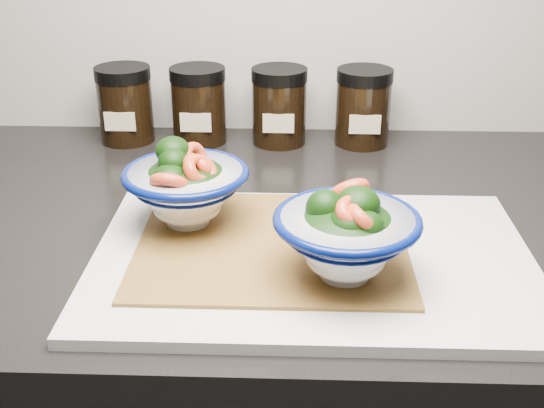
{
  "coord_description": "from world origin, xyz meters",
  "views": [
    {
      "loc": [
        0.05,
        0.72,
        1.26
      ],
      "look_at": [
        0.03,
        1.35,
        0.96
      ],
      "focal_mm": 45.0,
      "sensor_mm": 36.0,
      "label": 1
    }
  ],
  "objects_px": {
    "spice_jar_b": "(199,105)",
    "spice_jar_c": "(279,106)",
    "spice_jar_a": "(125,104)",
    "spice_jar_d": "(363,107)",
    "bowl_left": "(186,187)",
    "bowl_right": "(347,235)",
    "cutting_board": "(312,260)"
  },
  "relations": [
    {
      "from": "spice_jar_b",
      "to": "spice_jar_c",
      "type": "xyz_separation_m",
      "value": [
        0.12,
        0.0,
        0.0
      ]
    },
    {
      "from": "spice_jar_a",
      "to": "spice_jar_d",
      "type": "xyz_separation_m",
      "value": [
        0.35,
        0.0,
        0.0
      ]
    },
    {
      "from": "spice_jar_b",
      "to": "spice_jar_a",
      "type": "bearing_deg",
      "value": 180.0
    },
    {
      "from": "bowl_left",
      "to": "spice_jar_a",
      "type": "distance_m",
      "value": 0.33
    },
    {
      "from": "bowl_right",
      "to": "spice_jar_a",
      "type": "distance_m",
      "value": 0.51
    },
    {
      "from": "spice_jar_c",
      "to": "spice_jar_a",
      "type": "bearing_deg",
      "value": 180.0
    },
    {
      "from": "spice_jar_b",
      "to": "spice_jar_d",
      "type": "xyz_separation_m",
      "value": [
        0.24,
        0.0,
        0.0
      ]
    },
    {
      "from": "spice_jar_a",
      "to": "spice_jar_d",
      "type": "bearing_deg",
      "value": 0.0
    },
    {
      "from": "spice_jar_a",
      "to": "spice_jar_b",
      "type": "height_order",
      "value": "same"
    },
    {
      "from": "bowl_left",
      "to": "spice_jar_c",
      "type": "distance_m",
      "value": 0.31
    },
    {
      "from": "bowl_left",
      "to": "bowl_right",
      "type": "relative_size",
      "value": 0.99
    },
    {
      "from": "spice_jar_b",
      "to": "spice_jar_c",
      "type": "height_order",
      "value": "same"
    },
    {
      "from": "bowl_right",
      "to": "spice_jar_b",
      "type": "relative_size",
      "value": 1.24
    },
    {
      "from": "bowl_left",
      "to": "spice_jar_c",
      "type": "height_order",
      "value": "spice_jar_c"
    },
    {
      "from": "bowl_right",
      "to": "spice_jar_a",
      "type": "xyz_separation_m",
      "value": [
        -0.3,
        0.41,
        -0.0
      ]
    },
    {
      "from": "spice_jar_c",
      "to": "spice_jar_d",
      "type": "xyz_separation_m",
      "value": [
        0.12,
        0.0,
        0.0
      ]
    },
    {
      "from": "bowl_left",
      "to": "spice_jar_a",
      "type": "bearing_deg",
      "value": 114.38
    },
    {
      "from": "bowl_right",
      "to": "spice_jar_b",
      "type": "bearing_deg",
      "value": 115.46
    },
    {
      "from": "cutting_board",
      "to": "spice_jar_b",
      "type": "distance_m",
      "value": 0.4
    },
    {
      "from": "spice_jar_a",
      "to": "spice_jar_c",
      "type": "relative_size",
      "value": 1.0
    },
    {
      "from": "cutting_board",
      "to": "bowl_right",
      "type": "xyz_separation_m",
      "value": [
        0.03,
        -0.04,
        0.05
      ]
    },
    {
      "from": "spice_jar_d",
      "to": "spice_jar_c",
      "type": "bearing_deg",
      "value": 180.0
    },
    {
      "from": "bowl_left",
      "to": "spice_jar_c",
      "type": "bearing_deg",
      "value": 72.7
    },
    {
      "from": "bowl_left",
      "to": "spice_jar_d",
      "type": "relative_size",
      "value": 1.22
    },
    {
      "from": "spice_jar_b",
      "to": "bowl_right",
      "type": "bearing_deg",
      "value": -64.54
    },
    {
      "from": "spice_jar_b",
      "to": "spice_jar_d",
      "type": "relative_size",
      "value": 1.0
    },
    {
      "from": "spice_jar_b",
      "to": "spice_jar_d",
      "type": "distance_m",
      "value": 0.24
    },
    {
      "from": "cutting_board",
      "to": "bowl_right",
      "type": "height_order",
      "value": "bowl_right"
    },
    {
      "from": "spice_jar_a",
      "to": "spice_jar_c",
      "type": "bearing_deg",
      "value": 0.0
    },
    {
      "from": "spice_jar_a",
      "to": "cutting_board",
      "type": "bearing_deg",
      "value": -52.92
    },
    {
      "from": "bowl_right",
      "to": "spice_jar_a",
      "type": "height_order",
      "value": "same"
    },
    {
      "from": "spice_jar_a",
      "to": "spice_jar_b",
      "type": "relative_size",
      "value": 1.0
    }
  ]
}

